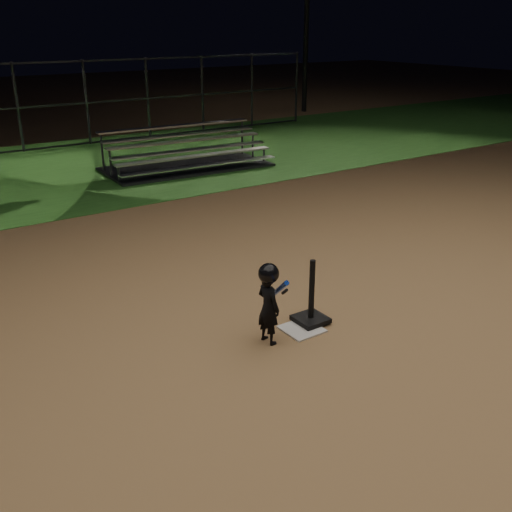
{
  "coord_description": "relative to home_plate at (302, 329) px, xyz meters",
  "views": [
    {
      "loc": [
        -4.09,
        -5.0,
        3.52
      ],
      "look_at": [
        0.0,
        1.0,
        0.65
      ],
      "focal_mm": 41.64,
      "sensor_mm": 36.0,
      "label": 1
    }
  ],
  "objects": [
    {
      "name": "child_batter",
      "position": [
        -0.51,
        -0.0,
        0.52
      ],
      "size": [
        0.39,
        0.6,
        1.0
      ],
      "rotation": [
        0.0,
        0.0,
        1.69
      ],
      "color": "black",
      "rests_on": "ground"
    },
    {
      "name": "bleacher_right",
      "position": [
        2.93,
        8.45,
        0.2
      ],
      "size": [
        4.26,
        2.24,
        1.02
      ],
      "rotation": [
        0.0,
        0.0,
        -0.05
      ],
      "color": "#B6B6BB",
      "rests_on": "ground"
    },
    {
      "name": "home_plate",
      "position": [
        0.0,
        0.0,
        0.0
      ],
      "size": [
        0.45,
        0.45,
        0.02
      ],
      "primitive_type": "cube",
      "color": "beige",
      "rests_on": "ground"
    },
    {
      "name": "batting_tee",
      "position": [
        0.2,
        0.08,
        0.17
      ],
      "size": [
        0.38,
        0.38,
        0.83
      ],
      "color": "black",
      "rests_on": "home_plate"
    },
    {
      "name": "ground",
      "position": [
        0.0,
        0.0,
        -0.01
      ],
      "size": [
        80.0,
        80.0,
        0.0
      ],
      "primitive_type": "plane",
      "color": "#987045",
      "rests_on": "ground"
    },
    {
      "name": "backstop_fence",
      "position": [
        0.0,
        13.0,
        1.24
      ],
      "size": [
        20.08,
        0.08,
        2.5
      ],
      "color": "#38383D",
      "rests_on": "ground"
    },
    {
      "name": "grass_strip",
      "position": [
        0.0,
        10.0,
        -0.01
      ],
      "size": [
        60.0,
        8.0,
        0.01
      ],
      "primitive_type": "cube",
      "color": "#24561C",
      "rests_on": "ground"
    }
  ]
}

